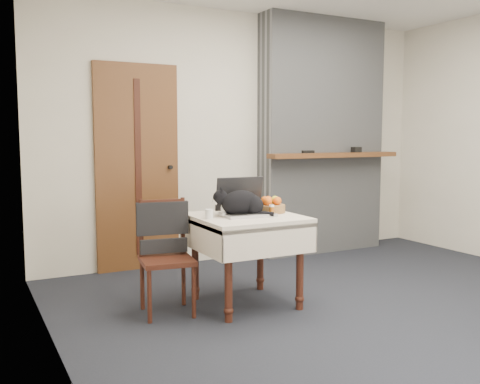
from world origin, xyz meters
The scene contains 12 objects.
ground centered at (0.00, 0.00, 0.00)m, with size 4.50×4.50×0.00m, color black.
room_shell centered at (0.00, 0.46, 1.76)m, with size 4.52×4.01×2.61m.
door centered at (-1.20, 1.97, 1.00)m, with size 0.82×0.10×2.00m.
chimney centered at (0.90, 1.85, 1.30)m, with size 1.62×0.48×2.60m.
side_table centered at (-0.79, 0.50, 0.59)m, with size 0.78×0.78×0.70m.
laptop centered at (-0.79, 0.54, 0.77)m, with size 0.41×0.36×0.29m.
cat centered at (-0.84, 0.49, 0.80)m, with size 0.42×0.32×0.23m.
cream_jar centered at (-1.11, 0.48, 0.74)m, with size 0.06×0.06×0.07m, color silver.
pill_bottle centered at (-0.62, 0.41, 0.74)m, with size 0.04×0.04×0.08m.
fruit_basket centered at (-0.54, 0.55, 0.75)m, with size 0.23×0.23×0.13m.
desk_clutter centered at (-0.58, 0.58, 0.70)m, with size 0.13×0.01×0.01m, color black.
chair centered at (-1.40, 0.65, 0.54)m, with size 0.43×0.42×0.84m.
Camera 1 is at (-2.72, -3.08, 1.31)m, focal length 40.00 mm.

